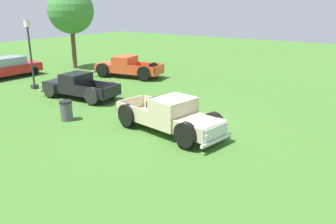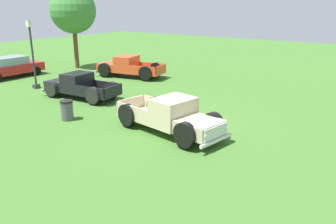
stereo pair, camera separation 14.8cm
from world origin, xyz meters
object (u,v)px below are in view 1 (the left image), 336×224
object	(u,v)px
sedan_distant_a	(8,67)
oak_tree_east	(71,11)
pickup_truck_behind_right	(76,86)
pickup_truck_behind_left	(124,67)
trash_can	(66,110)
lamp_post_far	(31,53)
pickup_truck_foreground	(174,117)

from	to	relation	value
sedan_distant_a	oak_tree_east	world-z (taller)	oak_tree_east
pickup_truck_behind_right	oak_tree_east	xyz separation A→B (m)	(6.48, 7.69, 4.03)
pickup_truck_behind_left	trash_can	bearing A→B (deg)	-153.59
pickup_truck_behind_left	lamp_post_far	distance (m)	6.75
oak_tree_east	lamp_post_far	bearing A→B (deg)	-150.54
trash_can	pickup_truck_behind_right	bearing A→B (deg)	43.20
sedan_distant_a	oak_tree_east	distance (m)	6.85
pickup_truck_behind_right	sedan_distant_a	size ratio (longest dim) A/B	1.07
pickup_truck_behind_left	oak_tree_east	world-z (taller)	oak_tree_east
trash_can	oak_tree_east	size ratio (longest dim) A/B	0.14
sedan_distant_a	pickup_truck_behind_right	bearing A→B (deg)	-96.23
pickup_truck_behind_left	trash_can	world-z (taller)	pickup_truck_behind_left
pickup_truck_foreground	trash_can	size ratio (longest dim) A/B	5.60
lamp_post_far	trash_can	xyz separation A→B (m)	(-2.97, -6.83, -1.79)
pickup_truck_behind_right	lamp_post_far	xyz separation A→B (m)	(-0.04, 4.01, 1.58)
sedan_distant_a	trash_can	world-z (taller)	sedan_distant_a
lamp_post_far	oak_tree_east	bearing A→B (deg)	29.46
sedan_distant_a	lamp_post_far	bearing A→B (deg)	-102.02
sedan_distant_a	lamp_post_far	distance (m)	4.92
trash_can	lamp_post_far	bearing A→B (deg)	66.52
pickup_truck_behind_right	trash_can	xyz separation A→B (m)	(-3.01, -2.82, -0.21)
lamp_post_far	oak_tree_east	distance (m)	7.87
pickup_truck_behind_left	pickup_truck_behind_right	world-z (taller)	pickup_truck_behind_left
pickup_truck_foreground	trash_can	bearing A→B (deg)	105.09
sedan_distant_a	trash_can	xyz separation A→B (m)	(-3.94, -11.42, -0.32)
pickup_truck_foreground	trash_can	world-z (taller)	pickup_truck_foreground
pickup_truck_behind_right	oak_tree_east	world-z (taller)	oak_tree_east
pickup_truck_behind_right	sedan_distant_a	distance (m)	8.65
pickup_truck_behind_right	pickup_truck_foreground	bearing A→B (deg)	-101.40
pickup_truck_behind_left	oak_tree_east	distance (m)	7.19
pickup_truck_behind_left	pickup_truck_behind_right	distance (m)	6.36
pickup_truck_foreground	oak_tree_east	bearing A→B (deg)	62.72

